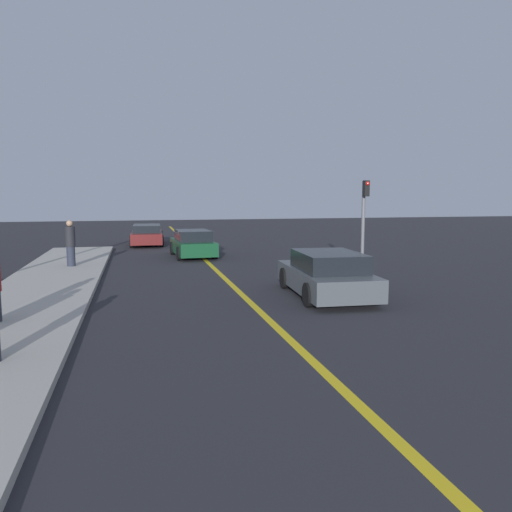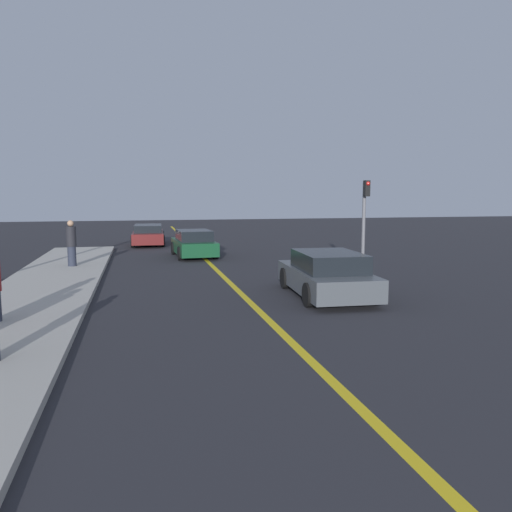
{
  "view_description": "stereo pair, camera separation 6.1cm",
  "coord_description": "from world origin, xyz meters",
  "px_view_note": "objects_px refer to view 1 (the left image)",
  "views": [
    {
      "loc": [
        -2.99,
        0.82,
        2.96
      ],
      "look_at": [
        0.2,
        14.15,
        1.27
      ],
      "focal_mm": 35.0,
      "sensor_mm": 36.0,
      "label": 1
    },
    {
      "loc": [
        -2.93,
        0.8,
        2.96
      ],
      "look_at": [
        0.2,
        14.15,
        1.27
      ],
      "focal_mm": 35.0,
      "sensor_mm": 36.0,
      "label": 2
    }
  ],
  "objects_px": {
    "car_near_right_lane": "(327,275)",
    "car_ahead_center": "(193,244)",
    "car_far_distant": "(147,235)",
    "pedestrian_by_sign": "(70,243)",
    "traffic_light": "(364,218)"
  },
  "relations": [
    {
      "from": "car_far_distant",
      "to": "car_ahead_center",
      "type": "bearing_deg",
      "value": -70.48
    },
    {
      "from": "pedestrian_by_sign",
      "to": "traffic_light",
      "type": "distance_m",
      "value": 11.34
    },
    {
      "from": "car_near_right_lane",
      "to": "car_ahead_center",
      "type": "xyz_separation_m",
      "value": [
        -2.78,
        10.24,
        -0.02
      ]
    },
    {
      "from": "car_ahead_center",
      "to": "pedestrian_by_sign",
      "type": "bearing_deg",
      "value": -152.65
    },
    {
      "from": "car_near_right_lane",
      "to": "car_ahead_center",
      "type": "height_order",
      "value": "car_near_right_lane"
    },
    {
      "from": "car_ahead_center",
      "to": "pedestrian_by_sign",
      "type": "xyz_separation_m",
      "value": [
        -5.15,
        -3.05,
        0.44
      ]
    },
    {
      "from": "car_ahead_center",
      "to": "traffic_light",
      "type": "bearing_deg",
      "value": -59.28
    },
    {
      "from": "car_near_right_lane",
      "to": "pedestrian_by_sign",
      "type": "relative_size",
      "value": 2.46
    },
    {
      "from": "car_ahead_center",
      "to": "car_far_distant",
      "type": "height_order",
      "value": "car_ahead_center"
    },
    {
      "from": "car_far_distant",
      "to": "traffic_light",
      "type": "bearing_deg",
      "value": -60.98
    },
    {
      "from": "car_near_right_lane",
      "to": "car_far_distant",
      "type": "height_order",
      "value": "car_near_right_lane"
    },
    {
      "from": "car_far_distant",
      "to": "pedestrian_by_sign",
      "type": "distance_m",
      "value": 9.91
    },
    {
      "from": "pedestrian_by_sign",
      "to": "traffic_light",
      "type": "relative_size",
      "value": 0.53
    },
    {
      "from": "car_far_distant",
      "to": "pedestrian_by_sign",
      "type": "relative_size",
      "value": 2.56
    },
    {
      "from": "car_far_distant",
      "to": "traffic_light",
      "type": "distance_m",
      "value": 15.79
    }
  ]
}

